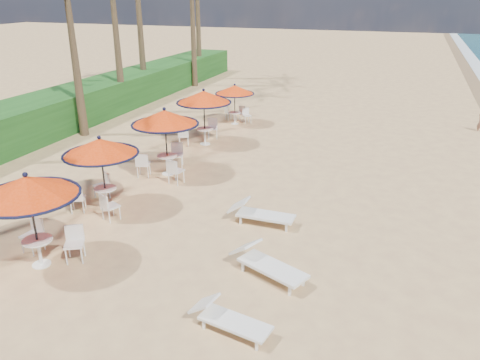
{
  "coord_description": "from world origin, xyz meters",
  "views": [
    {
      "loc": [
        3.44,
        -8.53,
        6.7
      ],
      "look_at": [
        -1.15,
        4.21,
        1.2
      ],
      "focal_mm": 35.0,
      "sensor_mm": 36.0,
      "label": 1
    }
  ],
  "objects_px": {
    "station_2": "(165,126)",
    "lounger_near": "(227,318)",
    "lounger_far": "(259,213)",
    "station_4": "(235,94)",
    "station_0": "(31,195)",
    "station_1": "(100,156)",
    "station_3": "(203,102)",
    "lounger_mid": "(266,263)"
  },
  "relations": [
    {
      "from": "station_3",
      "to": "lounger_far",
      "type": "relative_size",
      "value": 1.27
    },
    {
      "from": "lounger_far",
      "to": "station_4",
      "type": "bearing_deg",
      "value": 114.22
    },
    {
      "from": "station_3",
      "to": "station_4",
      "type": "distance_m",
      "value": 3.94
    },
    {
      "from": "lounger_mid",
      "to": "lounger_far",
      "type": "bearing_deg",
      "value": 134.4
    },
    {
      "from": "station_0",
      "to": "station_4",
      "type": "relative_size",
      "value": 1.2
    },
    {
      "from": "station_0",
      "to": "lounger_near",
      "type": "xyz_separation_m",
      "value": [
        5.52,
        -0.76,
        -1.7
      ]
    },
    {
      "from": "lounger_far",
      "to": "lounger_near",
      "type": "bearing_deg",
      "value": -79.69
    },
    {
      "from": "station_2",
      "to": "station_4",
      "type": "xyz_separation_m",
      "value": [
        -0.12,
        7.98,
        -0.36
      ]
    },
    {
      "from": "station_0",
      "to": "lounger_mid",
      "type": "height_order",
      "value": "station_0"
    },
    {
      "from": "station_0",
      "to": "station_1",
      "type": "height_order",
      "value": "station_0"
    },
    {
      "from": "station_1",
      "to": "lounger_far",
      "type": "height_order",
      "value": "station_1"
    },
    {
      "from": "lounger_mid",
      "to": "lounger_far",
      "type": "xyz_separation_m",
      "value": [
        -1.02,
        2.67,
        -0.01
      ]
    },
    {
      "from": "station_4",
      "to": "lounger_far",
      "type": "xyz_separation_m",
      "value": [
        4.75,
        -10.72,
        -1.25
      ]
    },
    {
      "from": "station_3",
      "to": "lounger_mid",
      "type": "bearing_deg",
      "value": -58.14
    },
    {
      "from": "station_0",
      "to": "station_2",
      "type": "height_order",
      "value": "station_2"
    },
    {
      "from": "station_0",
      "to": "station_1",
      "type": "bearing_deg",
      "value": 97.37
    },
    {
      "from": "station_2",
      "to": "station_4",
      "type": "bearing_deg",
      "value": 90.9
    },
    {
      "from": "station_1",
      "to": "station_4",
      "type": "bearing_deg",
      "value": 88.27
    },
    {
      "from": "station_4",
      "to": "lounger_near",
      "type": "distance_m",
      "value": 16.67
    },
    {
      "from": "station_0",
      "to": "station_2",
      "type": "distance_m",
      "value": 6.91
    },
    {
      "from": "station_0",
      "to": "station_1",
      "type": "xyz_separation_m",
      "value": [
        -0.45,
        3.44,
        -0.16
      ]
    },
    {
      "from": "station_0",
      "to": "lounger_far",
      "type": "bearing_deg",
      "value": 41.88
    },
    {
      "from": "station_1",
      "to": "lounger_far",
      "type": "xyz_separation_m",
      "value": [
        5.1,
        0.73,
        -1.49
      ]
    },
    {
      "from": "station_0",
      "to": "station_3",
      "type": "distance_m",
      "value": 10.97
    },
    {
      "from": "station_2",
      "to": "station_3",
      "type": "xyz_separation_m",
      "value": [
        -0.23,
        4.06,
        0.05
      ]
    },
    {
      "from": "station_1",
      "to": "lounger_mid",
      "type": "bearing_deg",
      "value": -17.58
    },
    {
      "from": "station_2",
      "to": "station_3",
      "type": "bearing_deg",
      "value": 93.27
    },
    {
      "from": "station_0",
      "to": "station_4",
      "type": "bearing_deg",
      "value": 90.38
    },
    {
      "from": "station_3",
      "to": "lounger_mid",
      "type": "xyz_separation_m",
      "value": [
        5.88,
        -9.47,
        -1.64
      ]
    },
    {
      "from": "station_1",
      "to": "lounger_near",
      "type": "relative_size",
      "value": 1.33
    },
    {
      "from": "station_2",
      "to": "lounger_near",
      "type": "xyz_separation_m",
      "value": [
        5.49,
        -7.66,
        -1.65
      ]
    },
    {
      "from": "station_4",
      "to": "lounger_far",
      "type": "relative_size",
      "value": 1.05
    },
    {
      "from": "station_1",
      "to": "lounger_near",
      "type": "distance_m",
      "value": 7.45
    },
    {
      "from": "station_4",
      "to": "station_0",
      "type": "bearing_deg",
      "value": -89.62
    },
    {
      "from": "station_1",
      "to": "station_2",
      "type": "distance_m",
      "value": 3.5
    },
    {
      "from": "lounger_near",
      "to": "lounger_mid",
      "type": "relative_size",
      "value": 0.85
    },
    {
      "from": "lounger_near",
      "to": "lounger_far",
      "type": "bearing_deg",
      "value": 110.43
    },
    {
      "from": "station_0",
      "to": "station_1",
      "type": "distance_m",
      "value": 3.48
    },
    {
      "from": "station_1",
      "to": "lounger_mid",
      "type": "xyz_separation_m",
      "value": [
        6.12,
        -1.94,
        -1.48
      ]
    },
    {
      "from": "station_2",
      "to": "station_3",
      "type": "height_order",
      "value": "station_2"
    },
    {
      "from": "station_2",
      "to": "station_3",
      "type": "distance_m",
      "value": 4.07
    },
    {
      "from": "station_1",
      "to": "lounger_far",
      "type": "distance_m",
      "value": 5.36
    }
  ]
}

